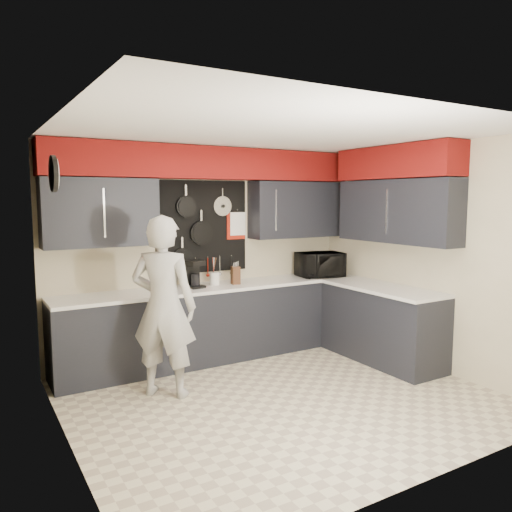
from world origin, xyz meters
TOP-DOWN VIEW (x-y plane):
  - ground at (0.00, 0.00)m, footprint 4.00×4.00m
  - back_wall_assembly at (0.01, 1.60)m, footprint 4.00×0.36m
  - right_wall_assembly at (1.85, 0.26)m, footprint 0.36×3.50m
  - left_wall_assembly at (-1.99, 0.02)m, footprint 0.05×3.50m
  - base_cabinets at (0.49, 1.13)m, footprint 3.95×2.20m
  - microwave at (1.52, 1.35)m, footprint 0.65×0.50m
  - knife_block at (0.24, 1.40)m, footprint 0.11×0.11m
  - utensil_crock at (-0.01, 1.48)m, footprint 0.12×0.12m
  - coffee_maker at (-0.29, 1.46)m, footprint 0.21×0.25m
  - person at (-0.97, 0.67)m, footprint 0.79×0.77m

SIDE VIEW (x-z plane):
  - ground at x=0.00m, z-range 0.00..0.00m
  - base_cabinets at x=0.49m, z-range 0.00..0.92m
  - person at x=-0.97m, z-range 0.00..1.82m
  - utensil_crock at x=-0.01m, z-range 0.92..1.08m
  - knife_block at x=0.24m, z-range 0.92..1.14m
  - microwave at x=1.52m, z-range 0.92..1.25m
  - coffee_maker at x=-0.29m, z-range 0.93..1.25m
  - left_wall_assembly at x=-1.99m, z-range 0.03..2.63m
  - right_wall_assembly at x=1.85m, z-range 0.64..3.24m
  - back_wall_assembly at x=0.01m, z-range 0.71..3.31m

